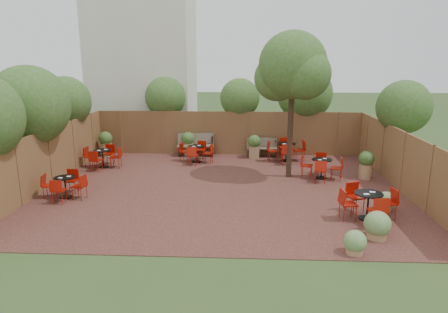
{
  "coord_description": "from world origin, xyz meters",
  "views": [
    {
      "loc": [
        0.71,
        -13.21,
        4.36
      ],
      "look_at": [
        0.02,
        0.5,
        1.0
      ],
      "focal_mm": 32.38,
      "sensor_mm": 36.0,
      "label": 1
    }
  ],
  "objects": [
    {
      "name": "neighbour_building",
      "position": [
        -4.5,
        8.0,
        4.0
      ],
      "size": [
        5.0,
        4.0,
        8.0
      ],
      "primitive_type": "cube",
      "color": "beige",
      "rests_on": "ground"
    },
    {
      "name": "planters",
      "position": [
        -0.59,
        3.74,
        0.6
      ],
      "size": [
        11.32,
        3.92,
        1.12
      ],
      "color": "#96724B",
      "rests_on": "courtyard_paving"
    },
    {
      "name": "courtyard_paving",
      "position": [
        0.0,
        0.0,
        0.01
      ],
      "size": [
        12.0,
        10.0,
        0.02
      ],
      "primitive_type": "cube",
      "color": "#351915",
      "rests_on": "ground"
    },
    {
      "name": "ground",
      "position": [
        0.0,
        0.0,
        0.0
      ],
      "size": [
        80.0,
        80.0,
        0.0
      ],
      "primitive_type": "plane",
      "color": "#354F23",
      "rests_on": "ground"
    },
    {
      "name": "fence_left",
      "position": [
        -6.0,
        0.0,
        1.0
      ],
      "size": [
        0.08,
        10.0,
        2.0
      ],
      "primitive_type": "cube",
      "color": "brown",
      "rests_on": "ground"
    },
    {
      "name": "low_shrubs",
      "position": [
        4.04,
        -3.54,
        0.32
      ],
      "size": [
        2.14,
        3.31,
        0.7
      ],
      "color": "#96724B",
      "rests_on": "courtyard_paving"
    },
    {
      "name": "overhang_foliage",
      "position": [
        -2.46,
        2.08,
        2.71
      ],
      "size": [
        15.57,
        10.85,
        2.68
      ],
      "color": "#31551B",
      "rests_on": "ground"
    },
    {
      "name": "bistro_tables",
      "position": [
        0.23,
        1.27,
        0.45
      ],
      "size": [
        10.69,
        7.98,
        0.9
      ],
      "color": "black",
      "rests_on": "courtyard_paving"
    },
    {
      "name": "courtyard_tree",
      "position": [
        2.39,
        1.45,
        3.94
      ],
      "size": [
        2.62,
        2.52,
        5.3
      ],
      "rotation": [
        0.0,
        0.0,
        -0.28
      ],
      "color": "black",
      "rests_on": "courtyard_paving"
    },
    {
      "name": "park_bench_left",
      "position": [
        -1.48,
        4.63,
        0.54
      ],
      "size": [
        1.69,
        0.71,
        1.01
      ],
      "rotation": [
        0.0,
        0.0,
        0.11
      ],
      "color": "brown",
      "rests_on": "courtyard_paving"
    },
    {
      "name": "park_bench_right",
      "position": [
        1.52,
        4.62,
        0.45
      ],
      "size": [
        1.35,
        0.44,
        0.83
      ],
      "rotation": [
        0.0,
        0.0,
        0.0
      ],
      "color": "brown",
      "rests_on": "courtyard_paving"
    },
    {
      "name": "fence_right",
      "position": [
        6.0,
        0.0,
        1.0
      ],
      "size": [
        0.08,
        10.0,
        2.0
      ],
      "primitive_type": "cube",
      "color": "brown",
      "rests_on": "ground"
    },
    {
      "name": "fence_back",
      "position": [
        0.0,
        5.0,
        1.0
      ],
      "size": [
        12.0,
        0.08,
        2.0
      ],
      "primitive_type": "cube",
      "color": "brown",
      "rests_on": "ground"
    }
  ]
}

